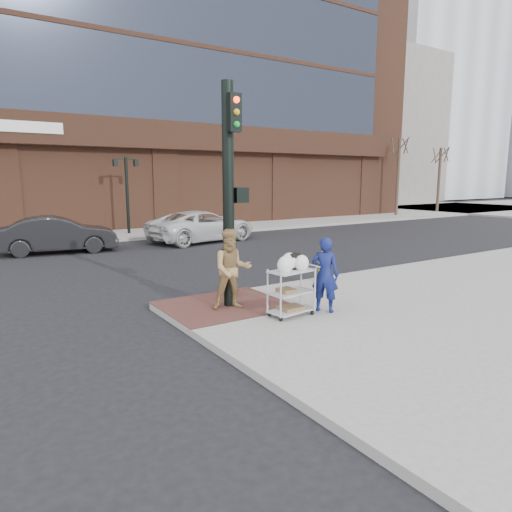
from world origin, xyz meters
TOP-DOWN VIEW (x-y plane):
  - ground at (0.00, 0.00)m, footprint 220.00×220.00m
  - sidewalk_far at (12.50, 32.00)m, footprint 65.00×36.00m
  - brick_curb_ramp at (-0.60, 0.90)m, footprint 2.80×2.40m
  - bank_building at (5.00, 31.00)m, footprint 42.00×26.00m
  - filler_block at (40.00, 38.00)m, footprint 14.00×20.00m
  - bare_tree_a at (24.00, 16.50)m, footprint 1.80×1.80m
  - bare_tree_b at (30.00, 17.00)m, footprint 1.80×1.80m
  - lamp_post at (2.00, 16.00)m, footprint 1.32×0.22m
  - traffic_signal_pole at (-0.48, 0.77)m, footprint 0.61×0.51m
  - woman_blue at (1.03, -0.76)m, footprint 0.68×0.73m
  - pedestrian_tan at (-0.58, 0.54)m, footprint 1.07×0.95m
  - sedan_dark at (-2.22, 12.04)m, footprint 4.83×2.30m
  - minivan_white at (4.35, 11.88)m, footprint 5.81×3.44m
  - utility_cart at (0.22, -0.61)m, footprint 1.04×0.67m
  - fire_hydrant at (2.95, 1.49)m, footprint 0.41×0.29m

SIDE VIEW (x-z plane):
  - ground at x=0.00m, z-range 0.00..0.00m
  - sidewalk_far at x=12.50m, z-range 0.00..0.15m
  - brick_curb_ramp at x=-0.60m, z-range 0.15..0.16m
  - fire_hydrant at x=2.95m, z-range 0.16..1.03m
  - minivan_white at x=4.35m, z-range 0.00..1.51m
  - utility_cart at x=0.22m, z-range 0.09..1.44m
  - sedan_dark at x=-2.22m, z-range 0.00..1.53m
  - woman_blue at x=1.03m, z-range 0.15..1.82m
  - pedestrian_tan at x=-0.58m, z-range 0.15..1.97m
  - lamp_post at x=2.00m, z-range 0.62..4.62m
  - traffic_signal_pole at x=-0.48m, z-range 0.33..5.33m
  - bare_tree_b at x=30.00m, z-range 2.44..9.14m
  - bare_tree_a at x=24.00m, z-range 2.67..9.87m
  - filler_block at x=40.00m, z-range 0.00..18.00m
  - bank_building at x=5.00m, z-range 0.15..28.15m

